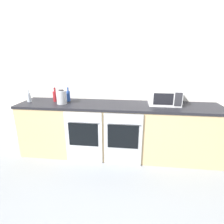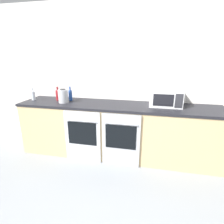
# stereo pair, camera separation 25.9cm
# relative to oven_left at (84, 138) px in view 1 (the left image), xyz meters

# --- Properties ---
(wall_back) EXTENTS (10.00, 0.06, 2.60)m
(wall_back) POSITION_rel_oven_left_xyz_m (0.52, 0.70, 0.85)
(wall_back) COLOR silver
(wall_back) RESTS_ON ground_plane
(counter_back) EXTENTS (3.39, 0.68, 0.93)m
(counter_back) POSITION_rel_oven_left_xyz_m (0.52, 0.34, 0.02)
(counter_back) COLOR tan
(counter_back) RESTS_ON ground_plane
(oven_left) EXTENTS (0.60, 0.06, 0.88)m
(oven_left) POSITION_rel_oven_left_xyz_m (0.00, 0.00, 0.00)
(oven_left) COLOR silver
(oven_left) RESTS_ON ground_plane
(oven_right) EXTENTS (0.60, 0.06, 0.88)m
(oven_right) POSITION_rel_oven_left_xyz_m (0.63, 0.00, 0.00)
(oven_right) COLOR #A8AAAF
(oven_right) RESTS_ON ground_plane
(microwave) EXTENTS (0.50, 0.39, 0.27)m
(microwave) POSITION_rel_oven_left_xyz_m (1.28, 0.45, 0.62)
(microwave) COLOR silver
(microwave) RESTS_ON counter_back
(bottle_clear) EXTENTS (0.07, 0.07, 0.22)m
(bottle_clear) POSITION_rel_oven_left_xyz_m (-1.05, 0.33, 0.57)
(bottle_clear) COLOR silver
(bottle_clear) RESTS_ON counter_back
(bottle_blue) EXTENTS (0.06, 0.06, 0.25)m
(bottle_blue) POSITION_rel_oven_left_xyz_m (-0.38, 0.45, 0.58)
(bottle_blue) COLOR #234793
(bottle_blue) RESTS_ON counter_back
(bottle_red) EXTENTS (0.08, 0.08, 0.25)m
(bottle_red) POSITION_rel_oven_left_xyz_m (-0.60, 0.42, 0.58)
(bottle_red) COLOR maroon
(bottle_red) RESTS_ON counter_back
(kettle) EXTENTS (0.17, 0.17, 0.24)m
(kettle) POSITION_rel_oven_left_xyz_m (-0.43, 0.27, 0.60)
(kettle) COLOR #B7BABF
(kettle) RESTS_ON counter_back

